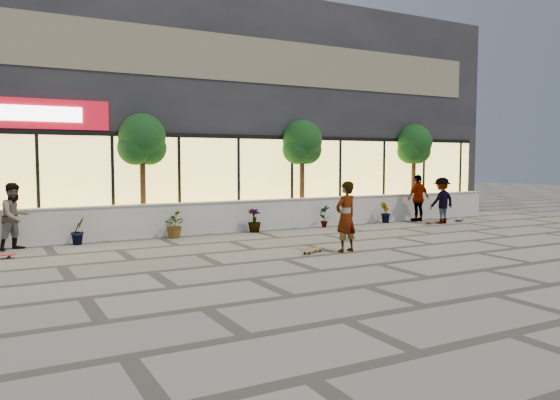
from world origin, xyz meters
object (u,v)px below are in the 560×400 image
skater_center (346,217)px  skateboard_right_far (459,219)px  skateboard_center (313,250)px  tree_midwest (142,142)px  skateboard_right_near (433,221)px  tree_mideast (302,145)px  skater_left (15,216)px  skater_right_far (442,200)px  tree_east (414,146)px  skater_right_near (418,198)px

skater_center → skateboard_right_far: skater_center is taller
skateboard_center → skateboard_right_far: size_ratio=0.99×
tree_midwest → skateboard_right_far: bearing=-10.1°
skateboard_right_near → skateboard_right_far: size_ratio=0.96×
tree_mideast → skater_left: (-9.82, -1.40, -2.08)m
skater_center → skater_right_far: (6.96, 3.54, -0.06)m
tree_midwest → tree_east: same height
skater_right_near → skateboard_right_near: size_ratio=2.30×
skateboard_right_near → skater_right_far: bearing=-29.0°
tree_mideast → skateboard_right_far: tree_mideast is taller
tree_midwest → skater_center: 7.33m
tree_midwest → skater_right_far: tree_midwest is taller
tree_midwest → tree_mideast: 6.00m
skateboard_right_far → skater_right_far: bearing=156.7°
skater_right_near → skater_right_far: bearing=102.5°
tree_midwest → skateboard_right_far: (12.00, -2.13, -2.90)m
skater_left → skateboard_center: (6.78, -4.26, -0.83)m
skateboard_right_far → skateboard_center: bearing=166.8°
skater_right_far → skater_left: bearing=-6.8°
tree_mideast → skateboard_right_near: 5.80m
tree_east → skater_center: 9.90m
tree_midwest → skateboard_center: 7.02m
skater_center → skater_right_near: size_ratio=1.01×
skateboard_right_far → tree_east: bearing=68.7°
tree_midwest → skater_center: tree_midwest is taller
skater_center → skater_right_near: (6.67, 4.51, -0.01)m
tree_east → skater_right_far: bearing=-106.7°
tree_east → skateboard_right_near: bearing=-114.1°
skater_left → skater_right_far: skater_left is taller
skater_center → skater_right_near: bearing=-157.8°
skater_right_far → tree_mideast: bearing=-29.3°
skateboard_center → skateboard_right_near: size_ratio=1.03×
skater_left → skateboard_right_far: (15.82, -0.73, -0.82)m
skater_center → tree_midwest: bearing=-69.0°
skateboard_center → skateboard_right_far: (9.04, 3.53, 0.00)m
tree_east → skater_left: size_ratio=2.16×
skater_right_near → skater_center: bearing=30.2°
skater_left → skateboard_right_near: (14.32, -0.83, -0.83)m
skater_right_near → skateboard_right_near: (-0.00, -0.83, -0.84)m
skater_right_near → skateboard_center: skater_right_near is taller
tree_mideast → skateboard_right_far: bearing=-19.6°
skater_center → skateboard_right_near: bearing=-163.0°
skater_left → skater_right_far: size_ratio=1.03×
skater_left → skater_right_near: bearing=-34.6°
skateboard_right_far → skater_right_near: bearing=119.5°
tree_midwest → skateboard_center: (2.96, -5.66, -2.90)m
skater_right_far → skateboard_right_near: skater_right_far is taller
skater_center → skateboard_center: size_ratio=2.26×
skater_right_far → skater_center: bearing=24.0°
skater_left → skateboard_right_near: 14.37m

